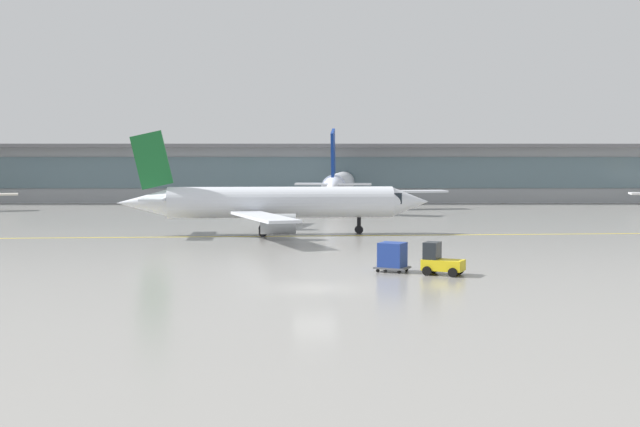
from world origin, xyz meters
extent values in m
plane|color=gray|center=(0.00, 0.00, 0.00)|extent=(400.00, 400.00, 0.00)
cube|color=yellow|center=(-3.34, 31.09, 0.00)|extent=(109.74, 8.24, 0.01)
cube|color=#9EA3A8|center=(0.00, 90.39, 4.50)|extent=(215.25, 8.00, 9.00)
cube|color=slate|center=(0.00, 86.31, 4.95)|extent=(206.64, 0.16, 5.04)
cube|color=slate|center=(0.00, 88.89, 9.30)|extent=(223.86, 11.00, 0.60)
cylinder|color=silver|center=(3.58, 73.78, 3.48)|extent=(5.57, 24.57, 3.38)
cone|color=silver|center=(4.87, 87.93, 3.48)|extent=(3.57, 4.33, 3.21)
cube|color=black|center=(4.62, 85.24, 3.91)|extent=(2.90, 3.27, 1.18)
cone|color=silver|center=(2.24, 58.95, 3.48)|extent=(3.35, 5.65, 2.88)
cube|color=silver|center=(-5.22, 72.58, 2.55)|extent=(14.14, 8.01, 0.28)
cylinder|color=#999EA3|center=(-2.31, 73.81, 1.61)|extent=(2.40, 3.76, 2.09)
cube|color=silver|center=(12.03, 71.02, 2.55)|extent=(14.28, 5.75, 0.28)
cylinder|color=#999EA3|center=(9.39, 72.76, 1.61)|extent=(2.40, 3.76, 2.09)
cube|color=navy|center=(2.34, 60.03, 8.06)|extent=(0.77, 4.58, 6.37)
cube|color=silver|center=(-0.10, 60.65, 3.99)|extent=(5.17, 2.83, 0.24)
cube|color=silver|center=(4.85, 60.20, 3.99)|extent=(5.17, 2.83, 0.24)
cylinder|color=black|center=(4.35, 82.27, 0.90)|extent=(0.44, 0.44, 1.79)
cylinder|color=black|center=(4.35, 82.27, 0.45)|extent=(0.63, 0.94, 0.90)
cylinder|color=black|center=(1.12, 72.00, 0.90)|extent=(0.44, 0.44, 1.79)
cylinder|color=black|center=(1.12, 72.00, 0.45)|extent=(0.63, 0.94, 0.90)
cylinder|color=black|center=(5.68, 71.59, 0.90)|extent=(0.44, 0.44, 1.79)
cylinder|color=black|center=(5.68, 71.59, 0.45)|extent=(0.63, 0.94, 0.90)
cylinder|color=silver|center=(-3.34, 33.09, 3.14)|extent=(22.10, 4.61, 3.05)
cone|color=silver|center=(9.42, 34.01, 3.14)|extent=(3.85, 3.15, 2.89)
cube|color=black|center=(6.99, 33.83, 3.52)|extent=(2.91, 2.57, 1.07)
cone|color=silver|center=(-16.71, 32.13, 3.14)|extent=(5.05, 2.93, 2.59)
cube|color=silver|center=(-5.69, 40.74, 2.30)|extent=(5.40, 12.87, 0.25)
cylinder|color=#999EA3|center=(-4.17, 38.33, 1.45)|extent=(3.35, 2.11, 1.88)
cube|color=silver|center=(-4.57, 25.19, 2.30)|extent=(7.01, 12.77, 0.25)
cylinder|color=#999EA3|center=(-3.41, 27.79, 1.45)|extent=(3.35, 2.11, 1.88)
cube|color=#19662D|center=(-15.74, 32.20, 7.26)|extent=(4.12, 0.62, 5.74)
cube|color=silver|center=(-15.54, 34.46, 3.59)|extent=(2.47, 4.62, 0.22)
cube|color=silver|center=(-15.22, 29.99, 3.59)|extent=(2.47, 4.62, 0.22)
cylinder|color=black|center=(4.32, 33.64, 0.81)|extent=(0.39, 0.39, 1.61)
cylinder|color=black|center=(4.32, 33.64, 0.40)|extent=(0.84, 0.55, 0.81)
cylinder|color=black|center=(-5.27, 35.02, 0.81)|extent=(0.39, 0.39, 1.61)
cylinder|color=black|center=(-5.27, 35.02, 0.40)|extent=(0.84, 0.55, 0.81)
cylinder|color=black|center=(-4.98, 30.91, 0.81)|extent=(0.39, 0.39, 1.61)
cylinder|color=black|center=(-4.98, 30.91, 0.40)|extent=(0.84, 0.55, 0.81)
cube|color=yellow|center=(8.24, 5.30, 0.65)|extent=(2.95, 2.40, 0.70)
cube|color=#1E2328|center=(7.56, 5.63, 1.55)|extent=(1.35, 1.51, 1.10)
cylinder|color=black|center=(9.31, 5.55, 0.30)|extent=(0.64, 0.46, 0.60)
cylinder|color=black|center=(8.69, 4.30, 0.30)|extent=(0.64, 0.46, 0.60)
cylinder|color=black|center=(7.78, 6.30, 0.30)|extent=(0.64, 0.46, 0.60)
cylinder|color=black|center=(7.16, 5.05, 0.30)|extent=(0.64, 0.46, 0.60)
cube|color=#595B60|center=(5.10, 6.83, 0.28)|extent=(2.59, 2.36, 0.12)
cube|color=navy|center=(5.10, 6.83, 1.14)|extent=(2.10, 2.05, 1.60)
cylinder|color=black|center=(6.08, 7.13, 0.11)|extent=(0.24, 0.19, 0.22)
cylinder|color=black|center=(5.47, 5.88, 0.11)|extent=(0.24, 0.19, 0.22)
cylinder|color=black|center=(4.74, 7.79, 0.11)|extent=(0.24, 0.19, 0.22)
cylinder|color=black|center=(4.12, 6.54, 0.11)|extent=(0.24, 0.19, 0.22)
camera|label=1|loc=(-0.02, -47.32, 7.65)|focal=46.32mm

